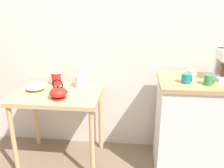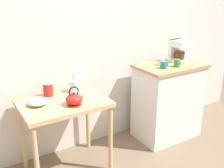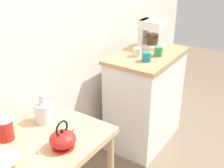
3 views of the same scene
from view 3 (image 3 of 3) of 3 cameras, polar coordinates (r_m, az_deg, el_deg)
name	(u,v)px [view 3 (image 3 of 3)]	position (r m, az deg, el deg)	size (l,w,h in m)	color
back_wall	(60,8)	(2.27, -10.05, 14.36)	(4.40, 0.10, 2.80)	silver
wooden_table	(42,158)	(1.87, -13.52, -13.95)	(0.82, 0.59, 0.76)	tan
kitchen_counter	(145,99)	(2.87, 6.45, -2.85)	(0.79, 0.51, 0.93)	white
bowl_stoneware	(2,159)	(1.71, -20.67, -13.50)	(0.19, 0.19, 0.06)	beige
teakettle	(63,139)	(1.72, -9.57, -10.57)	(0.19, 0.16, 0.18)	red
glass_carafe_vase	(43,112)	(1.98, -13.31, -5.34)	(0.12, 0.12, 0.20)	silver
canister_enamel	(5,129)	(1.87, -20.17, -8.25)	(0.10, 0.10, 0.14)	red
coffee_maker	(150,32)	(2.84, 7.43, 10.00)	(0.18, 0.22, 0.26)	white
mug_dark_teal	(147,57)	(2.49, 6.77, 5.34)	(0.09, 0.08, 0.08)	teal
mug_small_cream	(137,52)	(2.60, 4.97, 6.28)	(0.08, 0.07, 0.08)	beige
mug_tall_green	(158,51)	(2.62, 9.07, 6.33)	(0.08, 0.07, 0.09)	#338C4C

